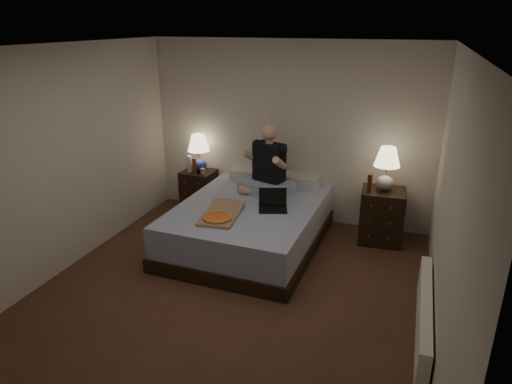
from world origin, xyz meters
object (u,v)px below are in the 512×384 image
at_px(bed, 250,224).
at_px(water_bottle, 190,164).
at_px(radiator, 424,316).
at_px(nightstand_right, 381,216).
at_px(beer_bottle_right, 369,183).
at_px(lamp_left, 199,153).
at_px(beer_bottle_left, 194,166).
at_px(lamp_right, 386,169).
at_px(person, 267,159).
at_px(nightstand_left, 199,190).
at_px(laptop, 273,201).
at_px(pizza_box, 217,218).
at_px(soda_can, 203,172).

distance_m(bed, water_bottle, 1.50).
height_order(water_bottle, radiator, water_bottle).
distance_m(nightstand_right, beer_bottle_right, 0.51).
xyz_separation_m(lamp_left, beer_bottle_left, (-0.03, -0.11, -0.17)).
bearing_deg(lamp_right, person, -171.77).
bearing_deg(beer_bottle_right, nightstand_left, 173.09).
bearing_deg(nightstand_right, laptop, -153.33).
xyz_separation_m(nightstand_left, laptop, (1.46, -0.93, 0.37)).
bearing_deg(water_bottle, pizza_box, -52.50).
height_order(lamp_left, soda_can, lamp_left).
bearing_deg(person, beer_bottle_left, -173.99).
relative_size(nightstand_right, radiator, 0.44).
height_order(nightstand_right, pizza_box, nightstand_right).
height_order(nightstand_left, person, person).
xyz_separation_m(water_bottle, person, (1.30, -0.31, 0.29)).
bearing_deg(laptop, bed, 144.09).
xyz_separation_m(bed, pizza_box, (-0.17, -0.63, 0.32)).
relative_size(beer_bottle_left, beer_bottle_right, 1.00).
bearing_deg(bed, radiator, -28.00).
height_order(soda_can, beer_bottle_right, beer_bottle_right).
distance_m(beer_bottle_left, radiator, 3.82).
bearing_deg(lamp_left, laptop, -32.86).
relative_size(soda_can, radiator, 0.06).
bearing_deg(bed, soda_can, 146.45).
bearing_deg(pizza_box, bed, 68.28).
height_order(nightstand_left, soda_can, soda_can).
xyz_separation_m(laptop, radiator, (1.79, -1.11, -0.47)).
xyz_separation_m(bed, water_bottle, (-1.22, 0.75, 0.46)).
bearing_deg(pizza_box, beer_bottle_left, 118.63).
bearing_deg(soda_can, water_bottle, 166.69).
distance_m(beer_bottle_left, pizza_box, 1.67).
height_order(pizza_box, radiator, pizza_box).
height_order(bed, lamp_right, lamp_right).
distance_m(lamp_left, radiator, 3.88).
bearing_deg(radiator, person, 141.21).
height_order(bed, person, person).
relative_size(nightstand_right, beer_bottle_left, 3.06).
bearing_deg(radiator, pizza_box, 165.86).
bearing_deg(water_bottle, beer_bottle_right, -4.89).
bearing_deg(water_bottle, person, -13.29).
xyz_separation_m(person, laptop, (0.26, -0.54, -0.35)).
distance_m(nightstand_left, radiator, 3.84).
xyz_separation_m(bed, person, (0.08, 0.44, 0.74)).
bearing_deg(nightstand_left, pizza_box, -55.22).
bearing_deg(bed, beer_bottle_right, 22.16).
height_order(lamp_right, laptop, lamp_right).
distance_m(nightstand_left, soda_can, 0.41).
xyz_separation_m(lamp_right, water_bottle, (-2.79, 0.09, -0.25)).
bearing_deg(radiator, beer_bottle_right, 112.86).
bearing_deg(nightstand_right, nightstand_left, 171.75).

